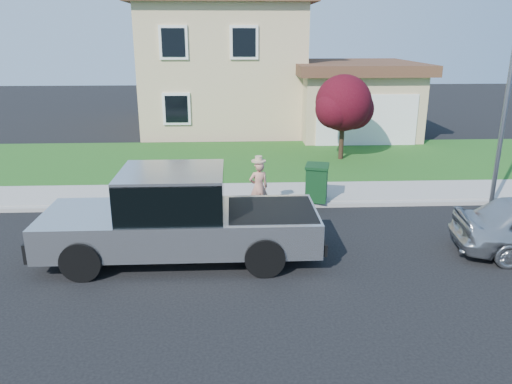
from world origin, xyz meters
TOP-DOWN VIEW (x-y plane):
  - ground at (0.00, 0.00)m, footprint 80.00×80.00m
  - curb at (1.00, 2.90)m, footprint 40.00×0.20m
  - sidewalk at (1.00, 4.00)m, footprint 40.00×2.00m
  - lawn at (1.00, 8.50)m, footprint 40.00×7.00m
  - house at (1.31, 16.38)m, footprint 14.00×11.30m
  - pickup_truck at (-0.81, -0.49)m, footprint 6.43×2.47m
  - woman at (1.16, 2.47)m, footprint 0.63×0.48m
  - ornamental_tree at (4.86, 8.45)m, footprint 2.47×2.23m
  - trash_bin at (2.95, 3.10)m, footprint 0.85×0.92m
  - street_lamp at (7.92, 2.11)m, footprint 0.39×0.72m

SIDE VIEW (x-z plane):
  - ground at x=0.00m, z-range 0.00..0.00m
  - lawn at x=1.00m, z-range 0.00..0.10m
  - curb at x=1.00m, z-range 0.00..0.12m
  - sidewalk at x=1.00m, z-range 0.00..0.15m
  - trash_bin at x=2.95m, z-range 0.16..1.27m
  - woman at x=1.16m, z-range -0.05..1.65m
  - pickup_truck at x=-0.81m, z-range -0.07..2.04m
  - ornamental_tree at x=4.86m, z-range 0.57..3.96m
  - street_lamp at x=7.92m, z-range 0.39..5.87m
  - house at x=1.31m, z-range -0.26..6.59m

